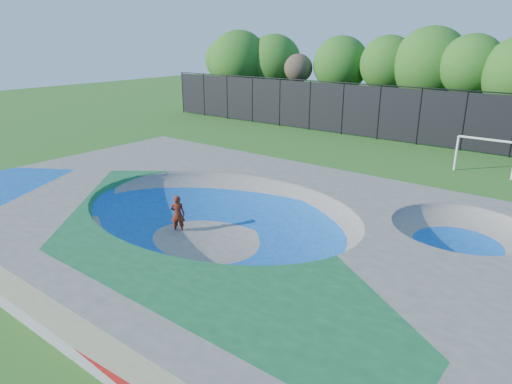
% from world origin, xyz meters
% --- Properties ---
extents(ground, '(120.00, 120.00, 0.00)m').
position_xyz_m(ground, '(0.00, 0.00, 0.00)').
color(ground, '#275D1A').
rests_on(ground, ground).
extents(skate_deck, '(22.00, 14.00, 1.50)m').
position_xyz_m(skate_deck, '(0.00, 0.00, 0.75)').
color(skate_deck, gray).
rests_on(skate_deck, ground).
extents(skater, '(0.67, 0.63, 1.54)m').
position_xyz_m(skater, '(-1.94, -0.23, 0.77)').
color(skater, '#B3300E').
rests_on(skater, ground).
extents(skateboard, '(0.73, 0.68, 0.05)m').
position_xyz_m(skateboard, '(-1.94, -0.23, 0.03)').
color(skateboard, black).
rests_on(skateboard, ground).
extents(soccer_goal, '(3.12, 0.12, 2.06)m').
position_xyz_m(soccer_goal, '(5.56, 15.77, 1.43)').
color(soccer_goal, white).
rests_on(soccer_goal, ground).
extents(fence, '(48.09, 0.09, 4.04)m').
position_xyz_m(fence, '(0.00, 21.00, 2.10)').
color(fence, black).
rests_on(fence, ground).
extents(treeline, '(52.64, 8.21, 8.26)m').
position_xyz_m(treeline, '(1.80, 26.23, 5.01)').
color(treeline, '#453122').
rests_on(treeline, ground).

